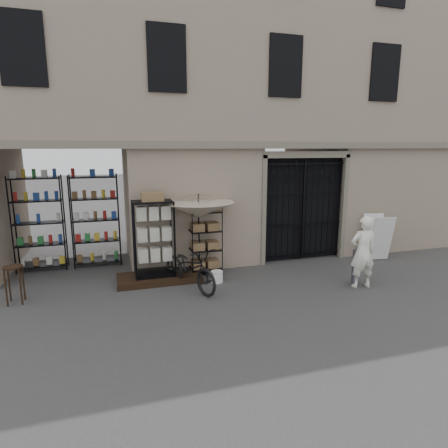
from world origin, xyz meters
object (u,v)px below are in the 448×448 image
object	(u,v)px
display_cabinet	(154,242)
white_bucket	(217,277)
bicycle	(190,288)
shopkeeper	(360,287)
wire_rack	(205,242)
market_umbrella	(199,206)
steel_bollard	(355,267)
wooden_stool	(15,284)
easel_sign	(378,237)

from	to	relation	value
display_cabinet	white_bucket	size ratio (longest dim) A/B	6.81
white_bucket	bicycle	size ratio (longest dim) A/B	0.15
display_cabinet	white_bucket	distance (m)	1.71
shopkeeper	white_bucket	bearing A→B (deg)	-17.09
wire_rack	market_umbrella	distance (m)	0.96
display_cabinet	wire_rack	world-z (taller)	display_cabinet
display_cabinet	steel_bollard	distance (m)	4.80
display_cabinet	white_bucket	bearing A→B (deg)	-15.63
bicycle	steel_bollard	distance (m)	3.91
display_cabinet	wire_rack	distance (m)	1.31
wooden_stool	shopkeeper	xyz separation A→B (m)	(7.47, -1.27, -0.42)
white_bucket	display_cabinet	bearing A→B (deg)	160.07
white_bucket	easel_sign	bearing A→B (deg)	5.44
white_bucket	shopkeeper	bearing A→B (deg)	-21.89
shopkeeper	easel_sign	size ratio (longest dim) A/B	1.31
market_umbrella	wooden_stool	distance (m)	4.33
display_cabinet	shopkeeper	xyz separation A→B (m)	(4.54, -1.77, -0.97)
wooden_stool	steel_bollard	distance (m)	7.51
market_umbrella	shopkeeper	distance (m)	4.29
white_bucket	easel_sign	distance (m)	5.00
white_bucket	shopkeeper	distance (m)	3.38
wooden_stool	easel_sign	size ratio (longest dim) A/B	0.63
display_cabinet	bicycle	xyz separation A→B (m)	(0.71, -0.72, -0.97)
white_bucket	wooden_stool	world-z (taller)	wooden_stool
wire_rack	shopkeeper	bearing A→B (deg)	-48.49
display_cabinet	wire_rack	xyz separation A→B (m)	(1.29, 0.17, -0.12)
easel_sign	white_bucket	bearing A→B (deg)	-165.43
market_umbrella	shopkeeper	xyz separation A→B (m)	(3.42, -1.88, -1.79)
wooden_stool	market_umbrella	bearing A→B (deg)	8.58
white_bucket	bicycle	bearing A→B (deg)	-163.39
display_cabinet	easel_sign	distance (m)	6.37
bicycle	wire_rack	bearing A→B (deg)	33.04
wooden_stool	easel_sign	bearing A→B (deg)	2.82
display_cabinet	wooden_stool	bearing A→B (deg)	-166.04
display_cabinet	market_umbrella	distance (m)	1.40
display_cabinet	wooden_stool	distance (m)	3.02
wire_rack	steel_bollard	size ratio (longest dim) A/B	2.03
bicycle	white_bucket	bearing A→B (deg)	-7.19
bicycle	steel_bollard	world-z (taller)	bicycle
easel_sign	steel_bollard	bearing A→B (deg)	-130.97
bicycle	steel_bollard	bearing A→B (deg)	-36.82
display_cabinet	market_umbrella	world-z (taller)	market_umbrella
wooden_stool	easel_sign	distance (m)	9.31
display_cabinet	white_bucket	xyz separation A→B (m)	(1.41, -0.51, -0.83)
white_bucket	shopkeeper	world-z (taller)	white_bucket
wire_rack	bicycle	bearing A→B (deg)	-140.74
wire_rack	market_umbrella	size ratio (longest dim) A/B	0.69
wooden_stool	steel_bollard	size ratio (longest dim) A/B	0.95
white_bucket	bicycle	xyz separation A→B (m)	(-0.70, -0.21, -0.14)
white_bucket	steel_bollard	world-z (taller)	steel_bollard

